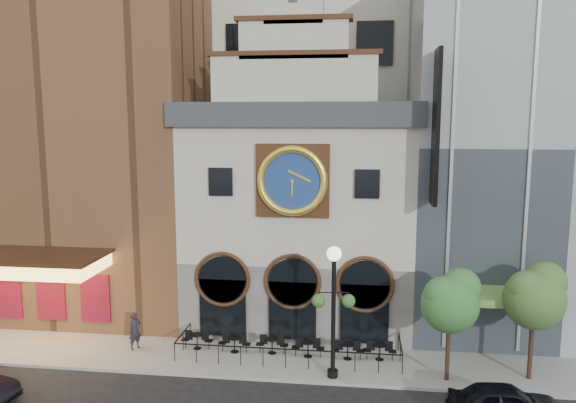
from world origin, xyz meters
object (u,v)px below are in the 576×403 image
(bistro_0, at_px, (197,340))
(lamppost, at_px, (334,297))
(tree_right, at_px, (535,294))
(bistro_5, at_px, (380,350))
(car_right, at_px, (506,403))
(bistro_3, at_px, (308,348))
(bistro_4, at_px, (348,350))
(pedestrian, at_px, (135,331))
(bistro_2, at_px, (272,344))
(tree_left, at_px, (451,300))
(bistro_1, at_px, (235,343))

(bistro_0, relative_size, lamppost, 0.27)
(lamppost, relative_size, tree_right, 1.13)
(bistro_5, relative_size, car_right, 0.36)
(bistro_3, bearing_deg, bistro_0, 177.41)
(tree_right, bearing_deg, bistro_4, 173.27)
(bistro_4, bearing_deg, pedestrian, -179.43)
(bistro_2, height_order, pedestrian, pedestrian)
(pedestrian, xyz_separation_m, tree_left, (14.97, -1.44, 2.72))
(car_right, bearing_deg, bistro_1, 63.77)
(bistro_2, relative_size, bistro_5, 1.00)
(bistro_5, height_order, tree_right, tree_right)
(bistro_3, distance_m, pedestrian, 8.65)
(bistro_4, bearing_deg, lamppost, -107.98)
(bistro_1, height_order, tree_left, tree_left)
(bistro_2, bearing_deg, bistro_5, -0.91)
(bistro_4, distance_m, pedestrian, 10.56)
(bistro_0, bearing_deg, pedestrian, -172.62)
(bistro_0, height_order, tree_left, tree_left)
(lamppost, bearing_deg, bistro_3, 116.57)
(bistro_1, bearing_deg, bistro_3, -1.24)
(car_right, xyz_separation_m, tree_left, (-1.73, 2.98, 3.08))
(bistro_3, bearing_deg, tree_left, -14.06)
(bistro_4, height_order, lamppost, lamppost)
(bistro_2, xyz_separation_m, pedestrian, (-6.86, -0.32, 0.48))
(car_right, bearing_deg, lamppost, 64.44)
(bistro_0, bearing_deg, bistro_1, -5.11)
(bistro_2, relative_size, bistro_4, 1.00)
(bistro_1, bearing_deg, bistro_5, 0.08)
(lamppost, bearing_deg, tree_right, -0.19)
(bistro_0, bearing_deg, car_right, -19.44)
(bistro_5, relative_size, tree_left, 0.32)
(bistro_0, bearing_deg, bistro_3, -2.59)
(car_right, distance_m, tree_left, 4.62)
(car_right, relative_size, lamppost, 0.73)
(bistro_3, relative_size, tree_left, 0.32)
(bistro_5, height_order, tree_left, tree_left)
(bistro_2, height_order, bistro_4, same)
(bistro_5, distance_m, pedestrian, 12.08)
(bistro_2, distance_m, lamppost, 4.93)
(bistro_2, height_order, tree_right, tree_right)
(bistro_5, bearing_deg, bistro_4, -175.17)
(pedestrian, bearing_deg, bistro_1, -52.16)
(bistro_1, height_order, tree_right, tree_right)
(car_right, bearing_deg, pedestrian, 70.58)
(bistro_0, relative_size, tree_right, 0.30)
(bistro_3, height_order, bistro_5, same)
(bistro_4, distance_m, tree_right, 8.81)
(bistro_4, distance_m, tree_left, 5.68)
(bistro_1, xyz_separation_m, tree_left, (9.97, -1.67, 3.20))
(bistro_1, height_order, lamppost, lamppost)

